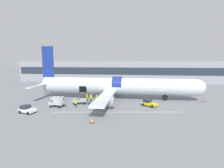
# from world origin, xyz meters

# --- Properties ---
(ground_plane) EXTENTS (500.00, 500.00, 0.00)m
(ground_plane) POSITION_xyz_m (0.00, 0.00, 0.00)
(ground_plane) COLOR slate
(apron_marking_line) EXTENTS (22.42, 3.47, 0.01)m
(apron_marking_line) POSITION_xyz_m (4.12, -7.49, 0.00)
(apron_marking_line) COLOR silver
(apron_marking_line) RESTS_ON ground_plane
(terminal_strip) EXTENTS (85.88, 8.28, 8.83)m
(terminal_strip) POSITION_xyz_m (0.00, 36.63, 4.42)
(terminal_strip) COLOR gray
(terminal_strip) RESTS_ON ground_plane
(airplane) EXTENTS (39.45, 31.32, 12.41)m
(airplane) POSITION_xyz_m (2.48, 3.32, 2.99)
(airplane) COLOR silver
(airplane) RESTS_ON ground_plane
(baggage_tug_lead) EXTENTS (3.31, 2.88, 1.35)m
(baggage_tug_lead) POSITION_xyz_m (9.90, -2.53, 0.59)
(baggage_tug_lead) COLOR yellow
(baggage_tug_lead) RESTS_ON ground_plane
(baggage_tug_mid) EXTENTS (3.10, 2.48, 1.34)m
(baggage_tug_mid) POSITION_xyz_m (-11.19, -10.05, 0.59)
(baggage_tug_mid) COLOR white
(baggage_tug_mid) RESTS_ON ground_plane
(baggage_cart_loading) EXTENTS (3.87, 2.23, 1.11)m
(baggage_cart_loading) POSITION_xyz_m (-4.15, -2.71, 0.53)
(baggage_cart_loading) COLOR #999BA0
(baggage_cart_loading) RESTS_ON ground_plane
(baggage_cart_queued) EXTENTS (3.72, 2.25, 1.11)m
(baggage_cart_queued) POSITION_xyz_m (-7.69, -5.59, 0.55)
(baggage_cart_queued) COLOR #B7BABF
(baggage_cart_queued) RESTS_ON ground_plane
(baggage_cart_empty) EXTENTS (3.54, 2.02, 1.13)m
(baggage_cart_empty) POSITION_xyz_m (-9.53, -1.58, 0.57)
(baggage_cart_empty) COLOR #B7BABF
(baggage_cart_empty) RESTS_ON ground_plane
(ground_crew_loader_a) EXTENTS (0.50, 0.62, 1.79)m
(ground_crew_loader_a) POSITION_xyz_m (-3.36, -0.26, 0.94)
(ground_crew_loader_a) COLOR #2D2D33
(ground_crew_loader_a) RESTS_ON ground_plane
(ground_crew_loader_b) EXTENTS (0.59, 0.43, 1.69)m
(ground_crew_loader_b) POSITION_xyz_m (-2.37, -0.64, 0.89)
(ground_crew_loader_b) COLOR #2D2D33
(ground_crew_loader_b) RESTS_ON ground_plane
(ground_crew_driver) EXTENTS (0.43, 0.62, 1.81)m
(ground_crew_driver) POSITION_xyz_m (-0.85, -1.85, 0.95)
(ground_crew_driver) COLOR #1E2338
(ground_crew_driver) RESTS_ON ground_plane
(ground_crew_supervisor) EXTENTS (0.50, 0.51, 1.59)m
(ground_crew_supervisor) POSITION_xyz_m (-4.12, -5.37, 0.83)
(ground_crew_supervisor) COLOR #2D2D33
(ground_crew_supervisor) RESTS_ON ground_plane
(ground_crew_helper) EXTENTS (0.51, 0.62, 1.79)m
(ground_crew_helper) POSITION_xyz_m (-0.31, -0.86, 0.94)
(ground_crew_helper) COLOR #2D2D33
(ground_crew_helper) RESTS_ON ground_plane
(suitcase_on_tarmac_upright) EXTENTS (0.45, 0.38, 0.65)m
(suitcase_on_tarmac_upright) POSITION_xyz_m (-1.94, -3.75, 0.27)
(suitcase_on_tarmac_upright) COLOR #14472D
(suitcase_on_tarmac_upright) RESTS_ON ground_plane
(safety_cone_nose) EXTENTS (0.65, 0.65, 0.57)m
(safety_cone_nose) POSITION_xyz_m (22.19, 3.09, 0.26)
(safety_cone_nose) COLOR black
(safety_cone_nose) RESTS_ON ground_plane
(safety_cone_engine_left) EXTENTS (0.56, 0.56, 0.72)m
(safety_cone_engine_left) POSITION_xyz_m (1.10, -13.43, 0.34)
(safety_cone_engine_left) COLOR black
(safety_cone_engine_left) RESTS_ON ground_plane
(safety_cone_wingtip) EXTENTS (0.49, 0.49, 0.69)m
(safety_cone_wingtip) POSITION_xyz_m (3.27, -4.58, 0.32)
(safety_cone_wingtip) COLOR black
(safety_cone_wingtip) RESTS_ON ground_plane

